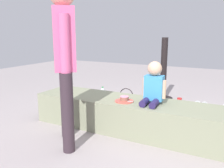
# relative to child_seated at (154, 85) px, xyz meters

# --- Properties ---
(ground_plane) EXTENTS (12.00, 12.00, 0.00)m
(ground_plane) POSITION_rel_child_seated_xyz_m (-0.21, 0.00, -0.60)
(ground_plane) COLOR #A19798
(concrete_ledge) EXTENTS (2.61, 0.58, 0.39)m
(concrete_ledge) POSITION_rel_child_seated_xyz_m (-0.21, 0.00, -0.41)
(concrete_ledge) COLOR gray
(concrete_ledge) RESTS_ON ground_plane
(child_seated) EXTENTS (0.28, 0.32, 0.48)m
(child_seated) POSITION_rel_child_seated_xyz_m (0.00, 0.00, 0.00)
(child_seated) COLOR #291E51
(child_seated) RESTS_ON concrete_ledge
(adult_standing) EXTENTS (0.38, 0.41, 1.68)m
(adult_standing) POSITION_rel_child_seated_xyz_m (-0.75, -0.63, 0.42)
(adult_standing) COLOR #35272F
(adult_standing) RESTS_ON ground_plane
(cake_plate) EXTENTS (0.22, 0.22, 0.07)m
(cake_plate) POSITION_rel_child_seated_xyz_m (-0.32, -0.09, -0.19)
(cake_plate) COLOR #E0594C
(cake_plate) RESTS_ON concrete_ledge
(gift_bag) EXTENTS (0.19, 0.09, 0.33)m
(gift_bag) POSITION_rel_child_seated_xyz_m (0.46, 0.54, -0.45)
(gift_bag) COLOR #4C99E0
(gift_bag) RESTS_ON ground_plane
(railing_post) EXTENTS (0.36, 0.36, 1.11)m
(railing_post) POSITION_rel_child_seated_xyz_m (-0.31, 1.54, -0.18)
(railing_post) COLOR black
(railing_post) RESTS_ON ground_plane
(water_bottle_near_gift) EXTENTS (0.07, 0.07, 0.20)m
(water_bottle_near_gift) POSITION_rel_child_seated_xyz_m (-1.35, 1.19, -0.51)
(water_bottle_near_gift) COLOR silver
(water_bottle_near_gift) RESTS_ON ground_plane
(party_cup_red) EXTENTS (0.08, 0.08, 0.12)m
(party_cup_red) POSITION_rel_child_seated_xyz_m (0.03, 1.36, -0.54)
(party_cup_red) COLOR red
(party_cup_red) RESTS_ON ground_plane
(handbag_black_leather) EXTENTS (0.32, 0.13, 0.30)m
(handbag_black_leather) POSITION_rel_child_seated_xyz_m (-0.73, 0.90, -0.50)
(handbag_black_leather) COLOR black
(handbag_black_leather) RESTS_ON ground_plane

